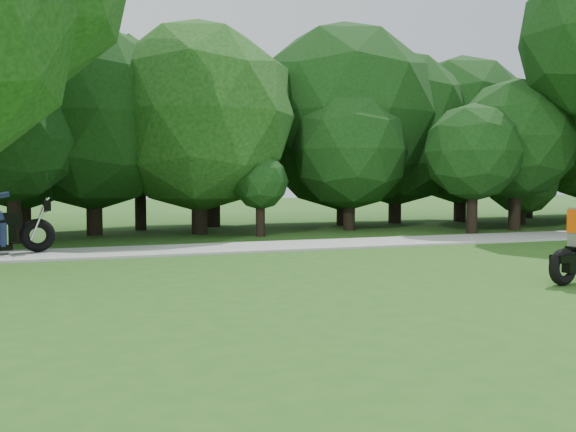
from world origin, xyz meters
TOP-DOWN VIEW (x-y plane):
  - walkway at (0.00, 8.00)m, footprint 60.00×2.20m
  - tree_line at (-0.16, 14.69)m, footprint 39.54×12.04m

SIDE VIEW (x-z plane):
  - walkway at x=0.00m, z-range 0.00..0.06m
  - tree_line at x=-0.16m, z-range -0.16..7.63m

